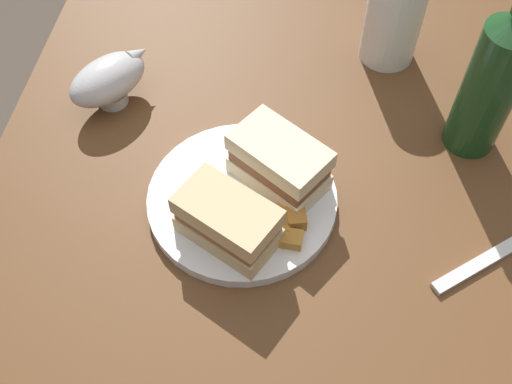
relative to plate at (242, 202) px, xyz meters
name	(u,v)px	position (x,y,z in m)	size (l,w,h in m)	color
dining_table	(266,324)	(0.00, 0.04, -0.40)	(1.19, 0.77, 0.78)	brown
plate	(242,202)	(0.00, 0.00, 0.00)	(0.24, 0.24, 0.02)	white
sandwich_half_left	(228,221)	(0.05, -0.01, 0.04)	(0.12, 0.13, 0.06)	#CCB284
sandwich_half_right	(279,162)	(-0.04, 0.04, 0.04)	(0.13, 0.14, 0.07)	beige
potato_wedge_front	(280,237)	(0.05, 0.05, 0.02)	(0.05, 0.02, 0.01)	#B77F33
potato_wedge_middle	(284,217)	(0.03, 0.06, 0.02)	(0.05, 0.02, 0.02)	#B77F33
potato_wedge_back	(295,209)	(0.01, 0.07, 0.02)	(0.05, 0.02, 0.02)	#AD702D
potato_wedge_left_edge	(243,239)	(0.06, 0.01, 0.02)	(0.05, 0.02, 0.02)	#B77F33
pint_glass	(393,21)	(-0.31, 0.18, 0.06)	(0.08, 0.08, 0.15)	white
gravy_boat	(109,79)	(-0.16, -0.21, 0.04)	(0.13, 0.13, 0.07)	#B7B7BC
cider_bottle	(494,79)	(-0.15, 0.29, 0.11)	(0.07, 0.07, 0.29)	#19421E
fork	(493,256)	(0.04, 0.31, 0.00)	(0.18, 0.02, 0.01)	silver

